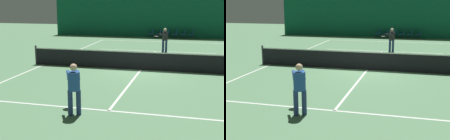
# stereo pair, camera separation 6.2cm
# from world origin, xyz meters

# --- Properties ---
(ground_plane) EXTENTS (60.00, 60.00, 0.00)m
(ground_plane) POSITION_xyz_m (0.00, 0.00, 0.00)
(ground_plane) COLOR #56845B
(backdrop_curtain) EXTENTS (23.00, 0.12, 3.92)m
(backdrop_curtain) POSITION_xyz_m (0.00, 15.35, 1.96)
(backdrop_curtain) COLOR #0F5138
(backdrop_curtain) RESTS_ON ground
(court_line_baseline_far) EXTENTS (11.00, 0.10, 0.00)m
(court_line_baseline_far) POSITION_xyz_m (0.00, 11.90, 0.00)
(court_line_baseline_far) COLOR white
(court_line_baseline_far) RESTS_ON ground
(court_line_service_far) EXTENTS (8.25, 0.10, 0.00)m
(court_line_service_far) POSITION_xyz_m (0.00, 6.40, 0.00)
(court_line_service_far) COLOR white
(court_line_service_far) RESTS_ON ground
(court_line_service_near) EXTENTS (8.25, 0.10, 0.00)m
(court_line_service_near) POSITION_xyz_m (0.00, -6.40, 0.00)
(court_line_service_near) COLOR white
(court_line_service_near) RESTS_ON ground
(court_line_sideline_left) EXTENTS (0.10, 23.80, 0.00)m
(court_line_sideline_left) POSITION_xyz_m (-5.50, 0.00, 0.00)
(court_line_sideline_left) COLOR white
(court_line_sideline_left) RESTS_ON ground
(court_line_centre) EXTENTS (0.10, 12.80, 0.00)m
(court_line_centre) POSITION_xyz_m (0.00, 0.00, 0.00)
(court_line_centre) COLOR white
(court_line_centre) RESTS_ON ground
(tennis_net) EXTENTS (12.00, 0.10, 1.07)m
(tennis_net) POSITION_xyz_m (0.00, 0.00, 0.51)
(tennis_net) COLOR black
(tennis_net) RESTS_ON ground
(player_near) EXTENTS (0.90, 1.35, 1.64)m
(player_near) POSITION_xyz_m (-0.95, -6.99, 0.95)
(player_near) COLOR navy
(player_near) RESTS_ON ground
(player_far) EXTENTS (0.99, 1.35, 1.67)m
(player_far) POSITION_xyz_m (0.64, 6.21, 0.97)
(player_far) COLOR navy
(player_far) RESTS_ON ground
(courtside_chair_0) EXTENTS (0.44, 0.44, 0.84)m
(courtside_chair_0) POSITION_xyz_m (-1.36, 14.80, 0.49)
(courtside_chair_0) COLOR #2D2D2D
(courtside_chair_0) RESTS_ON ground
(courtside_chair_1) EXTENTS (0.44, 0.44, 0.84)m
(courtside_chair_1) POSITION_xyz_m (-0.60, 14.80, 0.49)
(courtside_chair_1) COLOR #2D2D2D
(courtside_chair_1) RESTS_ON ground
(courtside_chair_2) EXTENTS (0.44, 0.44, 0.84)m
(courtside_chair_2) POSITION_xyz_m (0.17, 14.80, 0.49)
(courtside_chair_2) COLOR #2D2D2D
(courtside_chair_2) RESTS_ON ground
(courtside_chair_3) EXTENTS (0.44, 0.44, 0.84)m
(courtside_chair_3) POSITION_xyz_m (0.93, 14.80, 0.49)
(courtside_chair_3) COLOR #2D2D2D
(courtside_chair_3) RESTS_ON ground
(courtside_chair_4) EXTENTS (0.44, 0.44, 0.84)m
(courtside_chair_4) POSITION_xyz_m (1.70, 14.80, 0.49)
(courtside_chair_4) COLOR #2D2D2D
(courtside_chair_4) RESTS_ON ground
(courtside_chair_5) EXTENTS (0.44, 0.44, 0.84)m
(courtside_chair_5) POSITION_xyz_m (2.46, 14.80, 0.49)
(courtside_chair_5) COLOR #2D2D2D
(courtside_chair_5) RESTS_ON ground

